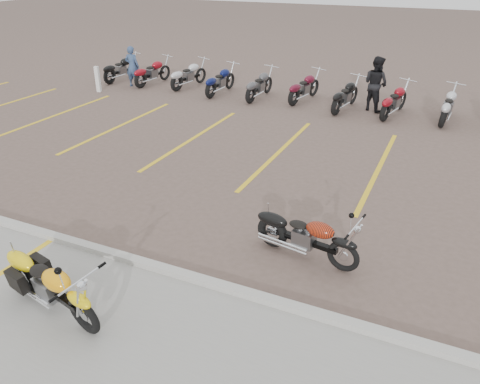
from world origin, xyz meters
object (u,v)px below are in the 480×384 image
(flame_cruiser, at_px, (304,237))
(person_a, at_px, (132,66))
(yellow_cruiser, at_px, (52,285))
(person_b, at_px, (376,84))
(bollard, at_px, (98,79))

(flame_cruiser, relative_size, person_a, 1.21)
(yellow_cruiser, relative_size, person_b, 1.14)
(person_b, distance_m, bollard, 10.63)
(yellow_cruiser, distance_m, bollard, 13.31)
(flame_cruiser, xyz_separation_m, person_b, (-0.59, 9.70, 0.53))
(flame_cruiser, bearing_deg, bollard, 154.99)
(yellow_cruiser, bearing_deg, person_b, 92.24)
(flame_cruiser, distance_m, person_b, 9.73)
(person_b, xyz_separation_m, bollard, (-10.43, -2.00, -0.43))
(yellow_cruiser, height_order, person_b, person_b)
(person_b, relative_size, bollard, 1.86)
(person_a, relative_size, person_b, 0.88)
(person_a, distance_m, person_b, 9.72)
(flame_cruiser, bearing_deg, person_a, 148.68)
(flame_cruiser, xyz_separation_m, bollard, (-11.02, 7.70, 0.09))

